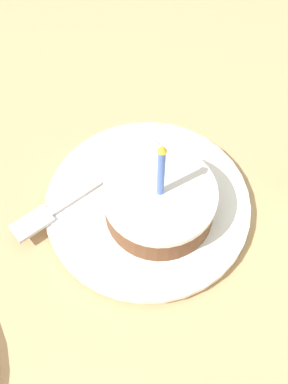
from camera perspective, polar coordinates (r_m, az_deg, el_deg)
The scene contains 4 objects.
ground_plane at distance 0.63m, azimuth 1.21°, elevation -2.91°, with size 2.40×2.40×0.04m.
plate at distance 0.60m, azimuth -0.00°, elevation -1.45°, with size 0.23×0.23×0.02m.
cake_slice at distance 0.57m, azimuth 1.42°, elevation -1.07°, with size 0.12×0.12×0.12m.
fork at distance 0.60m, azimuth -7.36°, elevation -0.14°, with size 0.14×0.16×0.00m.
Camera 1 is at (0.30, 0.00, 0.53)m, focal length 50.00 mm.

